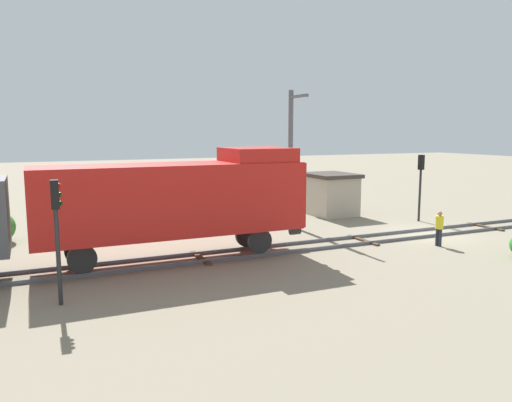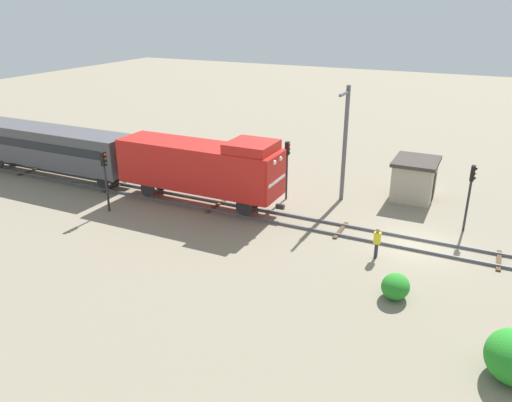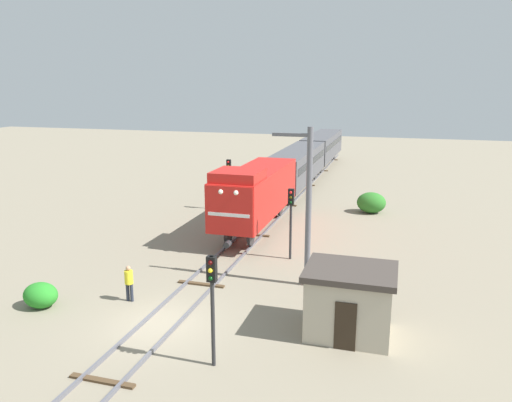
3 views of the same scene
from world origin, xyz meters
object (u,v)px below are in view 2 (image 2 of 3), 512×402
at_px(passenger_car_leading, 51,145).
at_px(traffic_signal_far, 105,170).
at_px(traffic_signal_near, 471,186).
at_px(traffic_signal_mid, 287,160).
at_px(locomotive, 201,165).
at_px(worker_near_track, 377,241).
at_px(relay_hut, 415,178).
at_px(catenary_mast, 345,141).

xyz_separation_m(passenger_car_leading, traffic_signal_far, (-3.60, -8.46, 0.26)).
bearing_deg(traffic_signal_near, traffic_signal_mid, 89.00).
height_order(locomotive, worker_near_track, locomotive).
distance_m(traffic_signal_mid, worker_near_track, 9.68).
distance_m(locomotive, worker_near_track, 12.53).
xyz_separation_m(traffic_signal_mid, traffic_signal_far, (-7.00, 9.50, -0.04)).
relative_size(passenger_car_leading, relay_hut, 4.00).
bearing_deg(worker_near_track, passenger_car_leading, -170.56).
height_order(worker_near_track, relay_hut, relay_hut).
height_order(traffic_signal_far, relay_hut, traffic_signal_far).
distance_m(passenger_car_leading, traffic_signal_mid, 18.29).
xyz_separation_m(traffic_signal_mid, relay_hut, (4.10, -7.78, -1.44)).
height_order(traffic_signal_far, worker_near_track, traffic_signal_far).
bearing_deg(passenger_car_leading, relay_hut, -73.76).
height_order(passenger_car_leading, catenary_mast, catenary_mast).
bearing_deg(worker_near_track, traffic_signal_far, -161.16).
bearing_deg(relay_hut, traffic_signal_near, -139.52).
distance_m(passenger_car_leading, catenary_mast, 22.01).
bearing_deg(traffic_signal_near, worker_near_track, 145.05).
xyz_separation_m(traffic_signal_far, relay_hut, (11.10, -17.28, -1.40)).
xyz_separation_m(passenger_car_leading, worker_near_track, (-2.40, -25.50, -1.53)).
xyz_separation_m(locomotive, catenary_mast, (4.94, -8.05, 1.35)).
distance_m(worker_near_track, catenary_mast, 8.97).
height_order(traffic_signal_near, worker_near_track, traffic_signal_near).
bearing_deg(locomotive, catenary_mast, -58.49).
bearing_deg(catenary_mast, traffic_signal_near, -102.21).
xyz_separation_m(traffic_signal_near, relay_hut, (4.30, 3.67, -1.44)).
distance_m(catenary_mast, relay_hut, 5.75).
bearing_deg(locomotive, worker_near_track, -101.16).
xyz_separation_m(passenger_car_leading, traffic_signal_near, (3.20, -29.42, 0.31)).
bearing_deg(traffic_signal_far, relay_hut, -57.29).
bearing_deg(traffic_signal_far, worker_near_track, -85.97).
bearing_deg(relay_hut, worker_near_track, 178.59).
relative_size(catenary_mast, relay_hut, 2.22).
bearing_deg(traffic_signal_mid, passenger_car_leading, 100.72).
xyz_separation_m(traffic_signal_far, catenary_mast, (8.54, -12.93, 1.34)).
height_order(locomotive, traffic_signal_near, locomotive).
height_order(locomotive, traffic_signal_mid, locomotive).
bearing_deg(traffic_signal_near, relay_hut, 40.48).
distance_m(traffic_signal_far, worker_near_track, 17.17).
distance_m(traffic_signal_mid, catenary_mast, 3.97).
height_order(passenger_car_leading, traffic_signal_far, traffic_signal_far).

